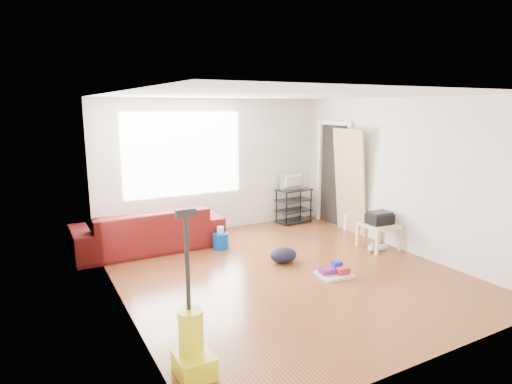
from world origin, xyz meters
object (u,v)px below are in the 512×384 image
sofa (150,249)px  backpack (283,262)px  tv_stand (294,205)px  side_table (379,228)px  vacuum (192,345)px  bucket (221,248)px  cleaning_tray (335,272)px

sofa → backpack: bearing=135.5°
tv_stand → side_table: bearing=-86.2°
vacuum → side_table: bearing=23.6°
sofa → bucket: 1.19m
tv_stand → cleaning_tray: (-1.08, -2.67, -0.31)m
bucket → backpack: size_ratio=0.64×
backpack → tv_stand: bearing=58.0°
bucket → vacuum: (-1.62, -3.03, 0.28)m
bucket → cleaning_tray: cleaning_tray is taller
cleaning_tray → side_table: bearing=22.6°
cleaning_tray → backpack: bearing=114.5°
tv_stand → backpack: size_ratio=1.73×
side_table → bucket: bearing=151.3°
sofa → tv_stand: bearing=-175.0°
tv_stand → backpack: 2.39m
bucket → cleaning_tray: size_ratio=0.53×
sofa → backpack: (1.63, -1.61, 0.00)m
tv_stand → side_table: (0.31, -2.09, 0.01)m
sofa → side_table: (3.38, -1.82, 0.36)m
backpack → vacuum: bearing=-132.8°
backpack → vacuum: (-2.20, -1.97, 0.28)m
side_table → bucket: (-2.33, 1.27, -0.36)m
side_table → vacuum: (-3.95, -1.76, -0.08)m
tv_stand → bucket: tv_stand is taller
cleaning_tray → vacuum: vacuum is taller
tv_stand → cleaning_tray: 2.89m
backpack → vacuum: size_ratio=0.28×
tv_stand → vacuum: size_ratio=0.48×
bucket → backpack: bearing=-61.6°
sofa → tv_stand: size_ratio=3.32×
side_table → backpack: (-1.75, 0.21, -0.36)m
tv_stand → vacuum: bearing=-138.2°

